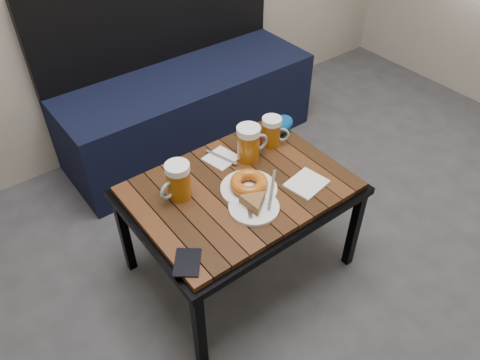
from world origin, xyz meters
TOP-DOWN VIEW (x-y plane):
  - bench at (0.23, 1.76)m, footprint 1.40×0.50m
  - cafe_table at (-0.09, 0.85)m, footprint 0.84×0.62m
  - beer_mug_left at (-0.30, 0.94)m, footprint 0.14×0.10m
  - beer_mug_centre at (0.04, 0.96)m, footprint 0.14×0.10m
  - beer_mug_right at (0.18, 0.98)m, footprint 0.11×0.11m
  - plate_pie at (-0.12, 0.72)m, footprint 0.18×0.18m
  - plate_bagel at (-0.08, 0.81)m, footprint 0.25×0.25m
  - napkin_left at (-0.05, 1.03)m, footprint 0.14×0.15m
  - napkin_right at (0.12, 0.70)m, footprint 0.16×0.14m
  - passport_navy at (-0.45, 0.66)m, footprint 0.14×0.14m
  - passport_burgundy at (0.15, 1.06)m, footprint 0.12×0.15m
  - knit_pouch at (0.27, 1.03)m, footprint 0.16×0.13m

SIDE VIEW (x-z plane):
  - bench at x=0.23m, z-range -0.20..0.75m
  - cafe_table at x=-0.09m, z-range 0.19..0.66m
  - passport_navy at x=-0.45m, z-range 0.47..0.48m
  - passport_burgundy at x=0.15m, z-range 0.47..0.48m
  - napkin_left at x=-0.05m, z-range 0.47..0.48m
  - napkin_right at x=0.12m, z-range 0.47..0.48m
  - plate_pie at x=-0.12m, z-range 0.47..0.52m
  - plate_bagel at x=-0.08m, z-range 0.47..0.53m
  - knit_pouch at x=0.27m, z-range 0.47..0.53m
  - beer_mug_right at x=0.18m, z-range 0.47..0.60m
  - beer_mug_left at x=-0.30m, z-range 0.47..0.62m
  - beer_mug_centre at x=0.04m, z-range 0.47..0.62m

